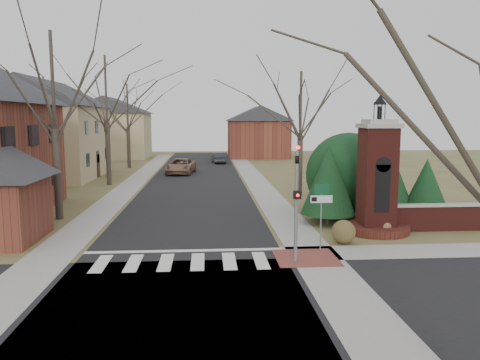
{
  "coord_description": "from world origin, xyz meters",
  "views": [
    {
      "loc": [
        1.0,
        -16.39,
        5.42
      ],
      "look_at": [
        2.57,
        6.0,
        2.43
      ],
      "focal_mm": 35.0,
      "sensor_mm": 36.0,
      "label": 1
    }
  ],
  "objects": [
    {
      "name": "distant_car",
      "position": [
        2.35,
        39.77,
        0.64
      ],
      "size": [
        1.81,
        4.0,
        1.27
      ],
      "primitive_type": "imported",
      "rotation": [
        0.0,
        0.0,
        3.26
      ],
      "color": "#2C3033",
      "rests_on": "ground"
    },
    {
      "name": "house_distant_right",
      "position": [
        7.99,
        47.99,
        3.65
      ],
      "size": [
        8.8,
        8.8,
        7.3
      ],
      "color": "brown",
      "rests_on": "ground"
    },
    {
      "name": "curb_apron",
      "position": [
        4.8,
        1.0,
        0.01
      ],
      "size": [
        2.4,
        2.4,
        0.02
      ],
      "primitive_type": "cube",
      "color": "brown",
      "rests_on": "ground"
    },
    {
      "name": "ground",
      "position": [
        0.0,
        0.0,
        0.0
      ],
      "size": [
        120.0,
        120.0,
        0.0
      ],
      "primitive_type": "plane",
      "color": "brown",
      "rests_on": "ground"
    },
    {
      "name": "pickup_truck",
      "position": [
        -1.6,
        29.34,
        0.74
      ],
      "size": [
        3.08,
        5.56,
        1.47
      ],
      "primitive_type": "imported",
      "rotation": [
        0.0,
        0.0,
        -0.12
      ],
      "color": "#87624A",
      "rests_on": "ground"
    },
    {
      "name": "dry_shrub_left",
      "position": [
        6.86,
        3.0,
        0.52
      ],
      "size": [
        1.04,
        1.04,
        1.04
      ],
      "primitive_type": "sphere",
      "color": "brown",
      "rests_on": "ground"
    },
    {
      "name": "sidewalk_right_main",
      "position": [
        5.2,
        22.0,
        0.01
      ],
      "size": [
        2.0,
        60.0,
        0.02
      ],
      "primitive_type": "cube",
      "color": "gray",
      "rests_on": "ground"
    },
    {
      "name": "bare_tree_3",
      "position": [
        7.5,
        16.0,
        6.69
      ],
      "size": [
        7.0,
        7.0,
        9.7
      ],
      "color": "#473D33",
      "rests_on": "ground"
    },
    {
      "name": "main_street",
      "position": [
        0.0,
        22.0,
        0.01
      ],
      "size": [
        8.0,
        70.0,
        0.01
      ],
      "primitive_type": "cube",
      "color": "black",
      "rests_on": "ground"
    },
    {
      "name": "bare_tree_1",
      "position": [
        -7.0,
        22.0,
        8.03
      ],
      "size": [
        8.4,
        8.4,
        11.64
      ],
      "color": "#473D33",
      "rests_on": "ground"
    },
    {
      "name": "evergreen_near",
      "position": [
        7.2,
        7.0,
        2.3
      ],
      "size": [
        2.8,
        2.8,
        4.1
      ],
      "color": "#473D33",
      "rests_on": "ground"
    },
    {
      "name": "sidewalk_left",
      "position": [
        -5.2,
        22.0,
        0.01
      ],
      "size": [
        2.0,
        60.0,
        0.02
      ],
      "primitive_type": "cube",
      "color": "gray",
      "rests_on": "ground"
    },
    {
      "name": "evergreen_mid",
      "position": [
        10.5,
        8.2,
        2.6
      ],
      "size": [
        3.4,
        3.4,
        4.7
      ],
      "color": "#473D33",
      "rests_on": "ground"
    },
    {
      "name": "house_distant_left",
      "position": [
        -12.01,
        48.0,
        4.25
      ],
      "size": [
        10.8,
        8.8,
        8.53
      ],
      "color": "#CBB087",
      "rests_on": "ground"
    },
    {
      "name": "brick_garden_wall",
      "position": [
        13.5,
        5.0,
        0.66
      ],
      "size": [
        7.5,
        0.5,
        1.3
      ],
      "color": "#551E19",
      "rests_on": "ground"
    },
    {
      "name": "house_stucco_left",
      "position": [
        -13.5,
        27.0,
        4.59
      ],
      "size": [
        9.8,
        12.8,
        9.28
      ],
      "color": "#CBB087",
      "rests_on": "ground"
    },
    {
      "name": "crosswalk_zone",
      "position": [
        0.0,
        0.8,
        0.01
      ],
      "size": [
        8.0,
        2.2,
        0.02
      ],
      "primitive_type": "cube",
      "color": "silver",
      "rests_on": "ground"
    },
    {
      "name": "brick_gate_monument",
      "position": [
        9.0,
        4.99,
        2.17
      ],
      "size": [
        3.2,
        3.2,
        6.47
      ],
      "color": "#551E19",
      "rests_on": "ground"
    },
    {
      "name": "evergreen_far",
      "position": [
        12.5,
        7.2,
        1.9
      ],
      "size": [
        2.4,
        2.4,
        3.3
      ],
      "color": "#473D33",
      "rests_on": "ground"
    },
    {
      "name": "evergreen_mass",
      "position": [
        9.0,
        9.5,
        2.4
      ],
      "size": [
        4.8,
        4.8,
        4.8
      ],
      "primitive_type": "sphere",
      "color": "black",
      "rests_on": "ground"
    },
    {
      "name": "bare_tree_2",
      "position": [
        -7.5,
        35.0,
        7.03
      ],
      "size": [
        7.35,
        7.35,
        10.19
      ],
      "color": "#473D33",
      "rests_on": "ground"
    },
    {
      "name": "bare_tree_0",
      "position": [
        -7.0,
        9.0,
        7.7
      ],
      "size": [
        8.05,
        8.05,
        11.15
      ],
      "color": "#473D33",
      "rests_on": "ground"
    },
    {
      "name": "cross_street",
      "position": [
        0.0,
        -3.0,
        0.01
      ],
      "size": [
        120.0,
        8.0,
        0.01
      ],
      "primitive_type": "cube",
      "color": "black",
      "rests_on": "ground"
    },
    {
      "name": "stop_bar",
      "position": [
        0.0,
        2.3,
        0.01
      ],
      "size": [
        8.0,
        0.35,
        0.02
      ],
      "primitive_type": "cube",
      "color": "silver",
      "rests_on": "ground"
    },
    {
      "name": "sign_post",
      "position": [
        5.59,
        1.99,
        1.95
      ],
      "size": [
        0.9,
        0.07,
        2.75
      ],
      "color": "slate",
      "rests_on": "ground"
    },
    {
      "name": "traffic_signal_pole",
      "position": [
        4.3,
        0.57,
        2.59
      ],
      "size": [
        0.28,
        0.41,
        4.5
      ],
      "color": "slate",
      "rests_on": "ground"
    },
    {
      "name": "dry_shrub_right",
      "position": [
        9.3,
        4.6,
        0.4
      ],
      "size": [
        0.8,
        0.8,
        0.8
      ],
      "primitive_type": "sphere",
      "color": "olive",
      "rests_on": "ground"
    }
  ]
}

